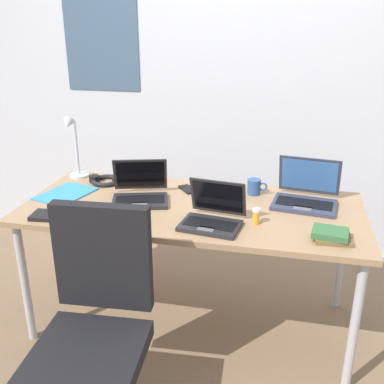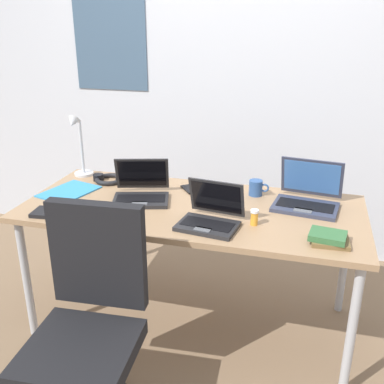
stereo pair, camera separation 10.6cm
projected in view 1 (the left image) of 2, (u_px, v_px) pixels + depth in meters
ground_plane at (192, 320)px, 2.67m from camera, size 12.00×12.00×0.00m
wall_back at (225, 74)px, 3.20m from camera, size 6.00×0.13×2.60m
desk at (192, 216)px, 2.43m from camera, size 1.80×0.80×0.74m
desk_lamp at (74, 148)px, 2.75m from camera, size 0.12×0.18×0.40m
laptop_center at (140, 193)px, 2.47m from camera, size 0.36×0.35×0.21m
laptop_front_left at (306, 196)px, 2.42m from camera, size 0.37×0.34×0.24m
laptop_front_right at (213, 216)px, 2.18m from camera, size 0.31×0.28×0.21m
external_keyboard at (64, 216)px, 2.26m from camera, size 0.34×0.15×0.02m
computer_mouse at (226, 195)px, 2.51m from camera, size 0.07×0.10×0.03m
cell_phone at (188, 189)px, 2.62m from camera, size 0.13×0.15×0.01m
headphones at (106, 180)px, 2.73m from camera, size 0.21×0.18×0.04m
pill_bottle at (256, 216)px, 2.19m from camera, size 0.04×0.04×0.08m
book_stack at (331, 235)px, 2.03m from camera, size 0.18×0.14×0.05m
paper_folder_near_lamp at (66, 194)px, 2.56m from camera, size 0.30×0.36×0.01m
coffee_mug at (254, 187)px, 2.55m from camera, size 0.11×0.08×0.09m
office_chair at (95, 346)px, 1.88m from camera, size 0.52×0.55×0.97m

